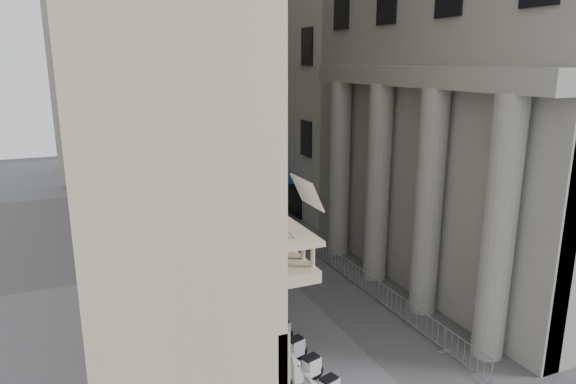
# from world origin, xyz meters

# --- Properties ---
(far_building) EXTENTS (22.00, 10.00, 30.00)m
(far_building) POSITION_xyz_m (0.00, 48.00, 15.00)
(far_building) COLOR beige
(far_building) RESTS_ON ground
(iron_fence) EXTENTS (0.30, 28.00, 1.40)m
(iron_fence) POSITION_xyz_m (-4.30, 18.00, 0.00)
(iron_fence) COLOR black
(iron_fence) RESTS_ON ground
(blue_awning) EXTENTS (1.60, 3.00, 3.00)m
(blue_awning) POSITION_xyz_m (4.15, 26.00, 0.00)
(blue_awning) COLOR navy
(blue_awning) RESTS_ON ground
(scooter_3) EXTENTS (1.50, 0.92, 1.50)m
(scooter_3) POSITION_xyz_m (-3.08, 8.34, 0.00)
(scooter_3) COLOR silver
(scooter_3) RESTS_ON ground
(scooter_4) EXTENTS (1.50, 0.92, 1.50)m
(scooter_4) POSITION_xyz_m (-3.08, 9.69, 0.00)
(scooter_4) COLOR silver
(scooter_4) RESTS_ON ground
(scooter_5) EXTENTS (1.50, 0.92, 1.50)m
(scooter_5) POSITION_xyz_m (-3.08, 11.04, 0.00)
(scooter_5) COLOR silver
(scooter_5) RESTS_ON ground
(scooter_6) EXTENTS (1.50, 0.92, 1.50)m
(scooter_6) POSITION_xyz_m (-3.08, 12.39, 0.00)
(scooter_6) COLOR silver
(scooter_6) RESTS_ON ground
(scooter_7) EXTENTS (1.50, 0.92, 1.50)m
(scooter_7) POSITION_xyz_m (-3.08, 13.74, 0.00)
(scooter_7) COLOR silver
(scooter_7) RESTS_ON ground
(scooter_8) EXTENTS (1.50, 0.92, 1.50)m
(scooter_8) POSITION_xyz_m (-3.08, 15.09, 0.00)
(scooter_8) COLOR silver
(scooter_8) RESTS_ON ground
(scooter_9) EXTENTS (1.50, 0.92, 1.50)m
(scooter_9) POSITION_xyz_m (-3.08, 16.44, 0.00)
(scooter_9) COLOR silver
(scooter_9) RESTS_ON ground
(scooter_10) EXTENTS (1.50, 0.92, 1.50)m
(scooter_10) POSITION_xyz_m (-3.08, 17.79, 0.00)
(scooter_10) COLOR silver
(scooter_10) RESTS_ON ground
(scooter_11) EXTENTS (1.50, 0.92, 1.50)m
(scooter_11) POSITION_xyz_m (-3.08, 19.14, 0.00)
(scooter_11) COLOR silver
(scooter_11) RESTS_ON ground
(scooter_12) EXTENTS (1.50, 0.92, 1.50)m
(scooter_12) POSITION_xyz_m (-3.08, 20.49, 0.00)
(scooter_12) COLOR silver
(scooter_12) RESTS_ON ground
(scooter_13) EXTENTS (1.50, 0.92, 1.50)m
(scooter_13) POSITION_xyz_m (-3.08, 21.84, 0.00)
(scooter_13) COLOR silver
(scooter_13) RESTS_ON ground
(scooter_14) EXTENTS (1.50, 0.92, 1.50)m
(scooter_14) POSITION_xyz_m (-3.08, 23.19, 0.00)
(scooter_14) COLOR silver
(scooter_14) RESTS_ON ground
(scooter_15) EXTENTS (1.50, 0.92, 1.50)m
(scooter_15) POSITION_xyz_m (-3.08, 24.54, 0.00)
(scooter_15) COLOR silver
(scooter_15) RESTS_ON ground
(barrier_0) EXTENTS (0.60, 2.40, 1.10)m
(barrier_0) POSITION_xyz_m (2.83, 5.50, 0.00)
(barrier_0) COLOR #A6A8AD
(barrier_0) RESTS_ON ground
(barrier_1) EXTENTS (0.60, 2.40, 1.10)m
(barrier_1) POSITION_xyz_m (2.83, 8.00, 0.00)
(barrier_1) COLOR #A6A8AD
(barrier_1) RESTS_ON ground
(barrier_2) EXTENTS (0.60, 2.40, 1.10)m
(barrier_2) POSITION_xyz_m (2.83, 10.50, 0.00)
(barrier_2) COLOR #A6A8AD
(barrier_2) RESTS_ON ground
(barrier_3) EXTENTS (0.60, 2.40, 1.10)m
(barrier_3) POSITION_xyz_m (2.83, 13.00, 0.00)
(barrier_3) COLOR #A6A8AD
(barrier_3) RESTS_ON ground
(barrier_4) EXTENTS (0.60, 2.40, 1.10)m
(barrier_4) POSITION_xyz_m (2.83, 15.50, 0.00)
(barrier_4) COLOR #A6A8AD
(barrier_4) RESTS_ON ground
(barrier_5) EXTENTS (0.60, 2.40, 1.10)m
(barrier_5) POSITION_xyz_m (2.83, 18.00, 0.00)
(barrier_5) COLOR #A6A8AD
(barrier_5) RESTS_ON ground
(barrier_6) EXTENTS (0.60, 2.40, 1.10)m
(barrier_6) POSITION_xyz_m (2.83, 20.50, 0.00)
(barrier_6) COLOR #A6A8AD
(barrier_6) RESTS_ON ground
(security_tent) EXTENTS (3.82, 3.82, 3.10)m
(security_tent) POSITION_xyz_m (-3.60, 23.98, 2.59)
(security_tent) COLOR silver
(security_tent) RESTS_ON ground
(street_lamp) EXTENTS (2.96, 0.26, 9.09)m
(street_lamp) POSITION_xyz_m (-3.39, 25.08, 5.48)
(street_lamp) COLOR #93969B
(street_lamp) RESTS_ON ground
(info_kiosk) EXTENTS (0.46, 0.90, 1.82)m
(info_kiosk) POSITION_xyz_m (-4.19, 22.42, 0.92)
(info_kiosk) COLOR black
(info_kiosk) RESTS_ON ground
(pedestrian_a) EXTENTS (0.71, 0.54, 1.74)m
(pedestrian_a) POSITION_xyz_m (0.21, 30.86, 0.87)
(pedestrian_a) COLOR #0D1435
(pedestrian_a) RESTS_ON ground
(pedestrian_b) EXTENTS (1.15, 1.07, 1.88)m
(pedestrian_b) POSITION_xyz_m (1.97, 30.65, 0.94)
(pedestrian_b) COLOR black
(pedestrian_b) RESTS_ON ground
(pedestrian_c) EXTENTS (1.11, 0.93, 1.95)m
(pedestrian_c) POSITION_xyz_m (-1.45, 34.99, 0.97)
(pedestrian_c) COLOR black
(pedestrian_c) RESTS_ON ground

